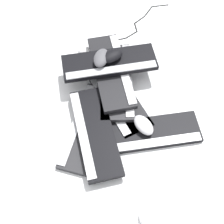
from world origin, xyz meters
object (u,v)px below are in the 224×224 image
at_px(mouse_0, 88,51).
at_px(mouse_4, 112,56).
at_px(mouse_1, 144,125).
at_px(mouse_2, 101,58).
at_px(keyboard_1, 116,96).
at_px(keyboard_4, 111,71).
at_px(keyboard_6, 110,63).
at_px(keyboard_0, 150,133).
at_px(keyboard_5, 95,132).
at_px(keyboard_2, 88,127).
at_px(mouse_3, 151,223).
at_px(keyboard_3, 117,81).

distance_m(mouse_0, mouse_4, 0.22).
distance_m(mouse_1, mouse_2, 0.37).
distance_m(keyboard_1, mouse_1, 0.21).
bearing_deg(keyboard_4, keyboard_1, -34.49).
bearing_deg(keyboard_6, mouse_2, -136.39).
distance_m(keyboard_0, keyboard_5, 0.24).
xyz_separation_m(keyboard_5, mouse_0, (-0.37, 0.31, -0.02)).
xyz_separation_m(keyboard_1, keyboard_2, (0.02, -0.20, 0.00)).
distance_m(keyboard_4, mouse_3, 0.70).
distance_m(keyboard_2, mouse_1, 0.25).
bearing_deg(keyboard_2, keyboard_4, 112.27).
relative_size(keyboard_2, keyboard_4, 1.03).
xyz_separation_m(keyboard_5, mouse_3, (0.42, -0.12, -0.02)).
xyz_separation_m(keyboard_0, keyboard_6, (-0.35, 0.11, 0.09)).
bearing_deg(keyboard_3, keyboard_1, -48.67).
relative_size(keyboard_0, keyboard_2, 0.96).
distance_m(keyboard_6, mouse_2, 0.05).
relative_size(mouse_3, mouse_4, 1.00).
distance_m(keyboard_4, mouse_0, 0.22).
xyz_separation_m(keyboard_0, mouse_1, (-0.04, -0.01, 0.04)).
xyz_separation_m(keyboard_3, keyboard_4, (-0.04, 0.01, 0.03)).
height_order(keyboard_2, mouse_4, mouse_4).
bearing_deg(mouse_3, mouse_0, -24.64).
xyz_separation_m(keyboard_2, keyboard_4, (-0.11, 0.26, 0.06)).
height_order(mouse_3, mouse_4, mouse_4).
xyz_separation_m(keyboard_1, mouse_0, (-0.29, 0.10, 0.01)).
relative_size(keyboard_3, keyboard_6, 0.94).
height_order(mouse_0, mouse_2, mouse_2).
relative_size(mouse_2, mouse_4, 1.00).
bearing_deg(mouse_3, mouse_4, -30.71).
bearing_deg(keyboard_6, mouse_0, 171.12).
relative_size(mouse_0, mouse_2, 1.00).
height_order(keyboard_0, keyboard_2, same).
bearing_deg(mouse_3, keyboard_4, -29.94).
distance_m(keyboard_3, keyboard_4, 0.05).
bearing_deg(mouse_0, mouse_1, -36.60).
xyz_separation_m(mouse_0, mouse_3, (0.78, -0.43, 0.00)).
height_order(keyboard_4, keyboard_5, keyboard_4).
height_order(keyboard_4, mouse_3, keyboard_4).
xyz_separation_m(keyboard_2, keyboard_6, (-0.13, 0.28, 0.09)).
xyz_separation_m(mouse_0, mouse_2, (0.16, -0.05, 0.12)).
bearing_deg(mouse_3, keyboard_0, -45.58).
bearing_deg(keyboard_3, keyboard_0, -17.56).
bearing_deg(keyboard_1, mouse_4, 141.65).
distance_m(mouse_1, mouse_3, 0.40).
bearing_deg(keyboard_0, keyboard_1, 170.84).
relative_size(keyboard_5, mouse_1, 4.10).
xyz_separation_m(keyboard_1, mouse_1, (0.20, -0.04, 0.04)).
distance_m(keyboard_4, mouse_4, 0.08).
bearing_deg(keyboard_0, keyboard_2, -143.14).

